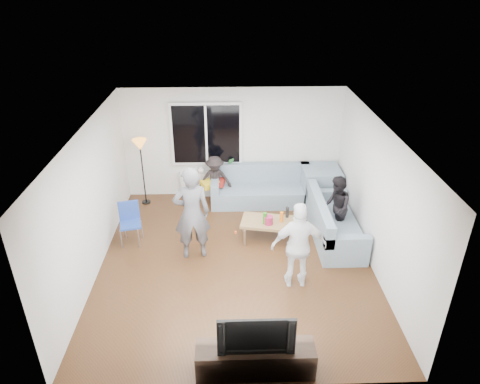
{
  "coord_description": "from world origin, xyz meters",
  "views": [
    {
      "loc": [
        -0.13,
        -6.61,
        4.92
      ],
      "look_at": [
        0.1,
        0.6,
        1.15
      ],
      "focal_mm": 32.34,
      "sensor_mm": 36.0,
      "label": 1
    }
  ],
  "objects_px": {
    "player_left": "(192,214)",
    "side_chair": "(130,225)",
    "sofa_right_section": "(336,220)",
    "spectator_right": "(336,208)",
    "coffee_table": "(269,229)",
    "spectator_back": "(215,180)",
    "television": "(256,331)",
    "floor_lamp": "(143,172)",
    "tv_console": "(255,359)",
    "sofa_back_section": "(261,186)",
    "player_right": "(299,246)"
  },
  "relations": [
    {
      "from": "spectator_back",
      "to": "coffee_table",
      "type": "bearing_deg",
      "value": -58.1
    },
    {
      "from": "coffee_table",
      "to": "floor_lamp",
      "type": "bearing_deg",
      "value": 150.16
    },
    {
      "from": "sofa_back_section",
      "to": "television",
      "type": "height_order",
      "value": "television"
    },
    {
      "from": "spectator_right",
      "to": "sofa_back_section",
      "type": "bearing_deg",
      "value": -132.42
    },
    {
      "from": "floor_lamp",
      "to": "spectator_back",
      "type": "height_order",
      "value": "floor_lamp"
    },
    {
      "from": "player_left",
      "to": "side_chair",
      "type": "bearing_deg",
      "value": -27.32
    },
    {
      "from": "side_chair",
      "to": "tv_console",
      "type": "bearing_deg",
      "value": -67.57
    },
    {
      "from": "floor_lamp",
      "to": "spectator_back",
      "type": "bearing_deg",
      "value": -1.24
    },
    {
      "from": "tv_console",
      "to": "television",
      "type": "height_order",
      "value": "television"
    },
    {
      "from": "side_chair",
      "to": "spectator_right",
      "type": "height_order",
      "value": "spectator_right"
    },
    {
      "from": "sofa_right_section",
      "to": "player_right",
      "type": "height_order",
      "value": "player_right"
    },
    {
      "from": "player_right",
      "to": "floor_lamp",
      "type": "bearing_deg",
      "value": -44.86
    },
    {
      "from": "player_right",
      "to": "tv_console",
      "type": "xyz_separation_m",
      "value": [
        -0.83,
        -1.81,
        -0.57
      ]
    },
    {
      "from": "tv_console",
      "to": "side_chair",
      "type": "bearing_deg",
      "value": 125.52
    },
    {
      "from": "coffee_table",
      "to": "floor_lamp",
      "type": "distance_m",
      "value": 3.21
    },
    {
      "from": "sofa_back_section",
      "to": "spectator_right",
      "type": "xyz_separation_m",
      "value": [
        1.38,
        -1.47,
        0.24
      ]
    },
    {
      "from": "coffee_table",
      "to": "floor_lamp",
      "type": "height_order",
      "value": "floor_lamp"
    },
    {
      "from": "sofa_back_section",
      "to": "sofa_right_section",
      "type": "relative_size",
      "value": 1.15
    },
    {
      "from": "player_left",
      "to": "coffee_table",
      "type": "bearing_deg",
      "value": -167.28
    },
    {
      "from": "tv_console",
      "to": "sofa_right_section",
      "type": "bearing_deg",
      "value": 60.69
    },
    {
      "from": "coffee_table",
      "to": "sofa_right_section",
      "type": "bearing_deg",
      "value": -1.65
    },
    {
      "from": "sofa_right_section",
      "to": "player_right",
      "type": "distance_m",
      "value": 1.76
    },
    {
      "from": "coffee_table",
      "to": "side_chair",
      "type": "xyz_separation_m",
      "value": [
        -2.74,
        -0.1,
        0.23
      ]
    },
    {
      "from": "side_chair",
      "to": "player_left",
      "type": "relative_size",
      "value": 0.47
    },
    {
      "from": "sofa_right_section",
      "to": "side_chair",
      "type": "height_order",
      "value": "side_chair"
    },
    {
      "from": "player_right",
      "to": "spectator_right",
      "type": "bearing_deg",
      "value": -123.81
    },
    {
      "from": "floor_lamp",
      "to": "player_left",
      "type": "relative_size",
      "value": 0.85
    },
    {
      "from": "spectator_back",
      "to": "television",
      "type": "xyz_separation_m",
      "value": [
        0.63,
        -4.8,
        0.15
      ]
    },
    {
      "from": "floor_lamp",
      "to": "tv_console",
      "type": "xyz_separation_m",
      "value": [
        2.26,
        -4.84,
        -0.56
      ]
    },
    {
      "from": "spectator_back",
      "to": "television",
      "type": "height_order",
      "value": "spectator_back"
    },
    {
      "from": "side_chair",
      "to": "spectator_back",
      "type": "bearing_deg",
      "value": 32.01
    },
    {
      "from": "side_chair",
      "to": "floor_lamp",
      "type": "distance_m",
      "value": 1.71
    },
    {
      "from": "television",
      "to": "player_right",
      "type": "bearing_deg",
      "value": 65.34
    },
    {
      "from": "sofa_right_section",
      "to": "television",
      "type": "relative_size",
      "value": 1.98
    },
    {
      "from": "sofa_right_section",
      "to": "side_chair",
      "type": "distance_m",
      "value": 4.07
    },
    {
      "from": "floor_lamp",
      "to": "player_right",
      "type": "distance_m",
      "value": 4.32
    },
    {
      "from": "sofa_back_section",
      "to": "coffee_table",
      "type": "xyz_separation_m",
      "value": [
        0.05,
        -1.51,
        -0.22
      ]
    },
    {
      "from": "sofa_right_section",
      "to": "side_chair",
      "type": "bearing_deg",
      "value": 90.86
    },
    {
      "from": "side_chair",
      "to": "spectator_back",
      "type": "relative_size",
      "value": 0.74
    },
    {
      "from": "player_left",
      "to": "spectator_right",
      "type": "distance_m",
      "value": 2.88
    },
    {
      "from": "side_chair",
      "to": "spectator_right",
      "type": "xyz_separation_m",
      "value": [
        4.07,
        0.14,
        0.23
      ]
    },
    {
      "from": "sofa_right_section",
      "to": "television",
      "type": "bearing_deg",
      "value": 150.69
    },
    {
      "from": "coffee_table",
      "to": "tv_console",
      "type": "height_order",
      "value": "tv_console"
    },
    {
      "from": "spectator_right",
      "to": "player_left",
      "type": "bearing_deg",
      "value": -73.9
    },
    {
      "from": "floor_lamp",
      "to": "tv_console",
      "type": "relative_size",
      "value": 0.97
    },
    {
      "from": "sofa_back_section",
      "to": "floor_lamp",
      "type": "distance_m",
      "value": 2.71
    },
    {
      "from": "spectator_back",
      "to": "tv_console",
      "type": "xyz_separation_m",
      "value": [
        0.63,
        -4.8,
        -0.36
      ]
    },
    {
      "from": "sofa_right_section",
      "to": "coffee_table",
      "type": "relative_size",
      "value": 1.82
    },
    {
      "from": "sofa_back_section",
      "to": "player_right",
      "type": "relative_size",
      "value": 1.45
    },
    {
      "from": "coffee_table",
      "to": "spectator_right",
      "type": "relative_size",
      "value": 0.83
    }
  ]
}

